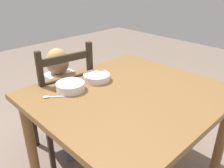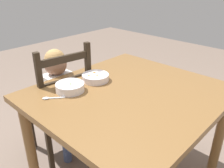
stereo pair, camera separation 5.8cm
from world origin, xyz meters
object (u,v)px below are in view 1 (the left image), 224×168
dining_table (129,106)px  bowl_of_peas (70,86)px  dining_chair (63,107)px  bowl_of_carrots (97,77)px  spoon (49,97)px  child_figure (62,89)px

dining_table → bowl_of_peas: bearing=132.2°
dining_table → dining_chair: dining_chair is taller
bowl_of_carrots → spoon: bearing=178.8°
dining_table → child_figure: 0.59m
dining_chair → bowl_of_carrots: 0.45m
dining_chair → bowl_of_carrots: (0.12, -0.30, 0.32)m
bowl_of_peas → spoon: bearing=177.1°
child_figure → spoon: child_figure is taller
dining_table → dining_chair: (-0.15, 0.58, -0.19)m
bowl_of_peas → spoon: bowl_of_peas is taller
bowl_of_carrots → spoon: bowl_of_carrots is taller
dining_table → bowl_of_peas: size_ratio=6.34×
dining_chair → spoon: dining_chair is taller
dining_table → spoon: spoon is taller
dining_chair → bowl_of_peas: dining_chair is taller
dining_table → spoon: (-0.41, 0.29, 0.11)m
child_figure → bowl_of_carrots: size_ratio=4.99×
dining_chair → child_figure: bearing=-15.9°
dining_chair → child_figure: size_ratio=1.06×
spoon → bowl_of_carrots: bearing=-1.2°
dining_table → bowl_of_carrots: (-0.03, 0.28, 0.13)m
bowl_of_peas → dining_chair: bearing=70.6°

